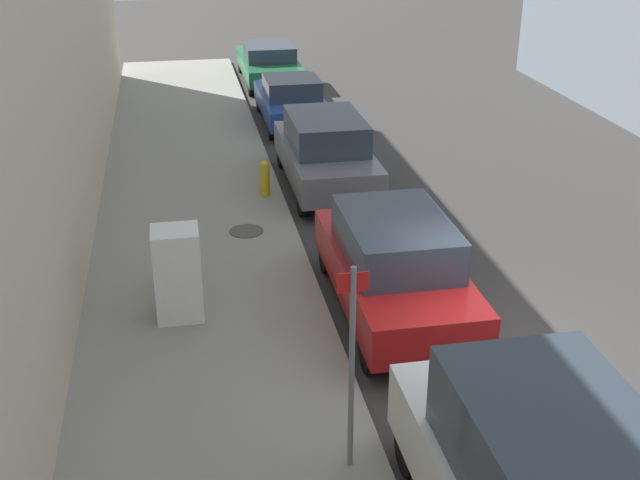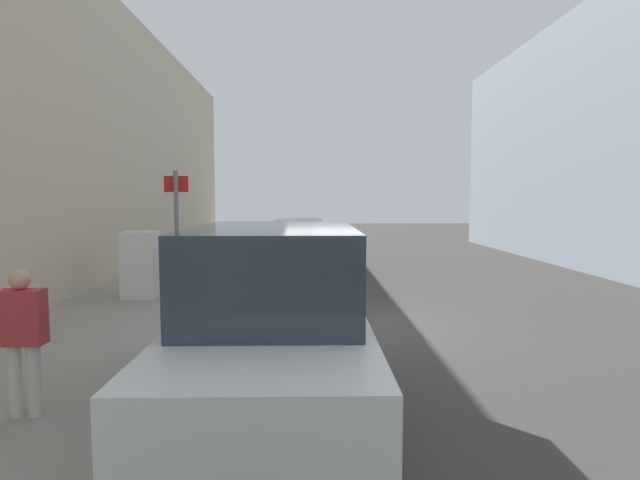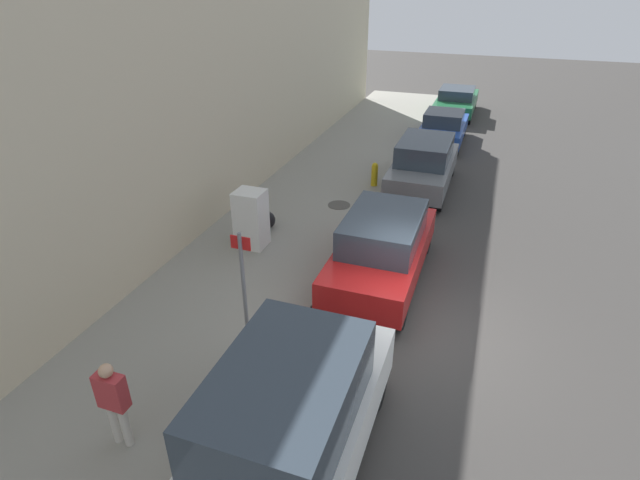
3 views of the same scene
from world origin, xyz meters
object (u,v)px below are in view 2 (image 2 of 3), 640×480
Objects in this scene: trash_bag at (152,280)px; parked_sedan_green at (303,230)px; fire_hydrant at (254,255)px; parked_suv_gray at (299,244)px; parked_suv_red at (293,268)px; street_sign_post at (177,251)px; parked_hatchback_blue at (302,237)px; pedestrian_walking_far at (23,333)px; discarded_refrigerator at (141,265)px; parked_van_white at (275,322)px.

parked_sedan_green is at bearing 76.72° from trash_bag.
fire_hydrant is 1.68m from parked_suv_gray.
fire_hydrant is at bearing -97.71° from parked_sedan_green.
trash_bag is 0.11× the size of parked_sedan_green.
trash_bag is at bearing 160.67° from parked_suv_red.
parked_sedan_green is at bearing 85.52° from street_sign_post.
fire_hydrant is at bearing 89.47° from street_sign_post.
parked_hatchback_blue is 5.24m from parked_sedan_green.
discarded_refrigerator is at bearing 20.55° from pedestrian_walking_far.
street_sign_post is 0.67× the size of parked_hatchback_blue.
discarded_refrigerator reaches higher than fire_hydrant.
parked_sedan_green is (3.57, 16.45, -0.21)m from discarded_refrigerator.
fire_hydrant is at bearing 97.72° from parked_van_white.
street_sign_post is 2.61m from parked_van_white.
street_sign_post is 10.08m from parked_suv_gray.
pedestrian_walking_far is at bearing -81.71° from discarded_refrigerator.
parked_hatchback_blue is at bearing 72.33° from discarded_refrigerator.
parked_van_white is at bearing -90.00° from parked_sedan_green.
parked_suv_red reaches higher than parked_sedan_green.
street_sign_post reaches higher than fire_hydrant.
discarded_refrigerator is 0.31× the size of parked_van_white.
fire_hydrant reaches higher than trash_bag.
parked_hatchback_blue is at bearing -90.00° from parked_sedan_green.
parked_suv_red is 6.06m from parked_suv_gray.
street_sign_post is at bearing -94.48° from parked_sedan_green.
parked_hatchback_blue is (1.61, 15.29, -0.95)m from street_sign_post.
trash_bag is at bearing 111.55° from street_sign_post.
parked_suv_gray reaches higher than pedestrian_walking_far.
parked_van_white is at bearing -59.49° from discarded_refrigerator.
fire_hydrant is 11.36m from parked_sedan_green.
parked_sedan_green is (3.64, 15.41, 0.32)m from trash_bag.
fire_hydrant is 1.61× the size of trash_bag.
fire_hydrant is at bearing -104.22° from parked_hatchback_blue.
parked_suv_red is 16.68m from parked_sedan_green.
discarded_refrigerator is at bearing -111.51° from fire_hydrant.
discarded_refrigerator is at bearing -107.67° from parked_hatchback_blue.
parked_suv_gray is at bearing 22.68° from fire_hydrant.
parked_hatchback_blue is (-0.00, 17.26, -0.35)m from parked_van_white.
street_sign_post is at bearing -11.53° from pedestrian_walking_far.
parked_sedan_green reaches higher than fire_hydrant.
parked_suv_red is at bearing -90.00° from parked_sedan_green.
street_sign_post is at bearing -68.45° from trash_bag.
trash_bag is 10.80m from parked_hatchback_blue.
trash_bag is 0.11× the size of parked_suv_red.
street_sign_post is 0.58× the size of parked_sedan_green.
street_sign_post is 4.25m from parked_suv_red.
discarded_refrigerator is 1.91× the size of fire_hydrant.
trash_bag is 0.32× the size of pedestrian_walking_far.
parked_suv_red reaches higher than trash_bag.
fire_hydrant is (2.04, 5.19, -0.36)m from discarded_refrigerator.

